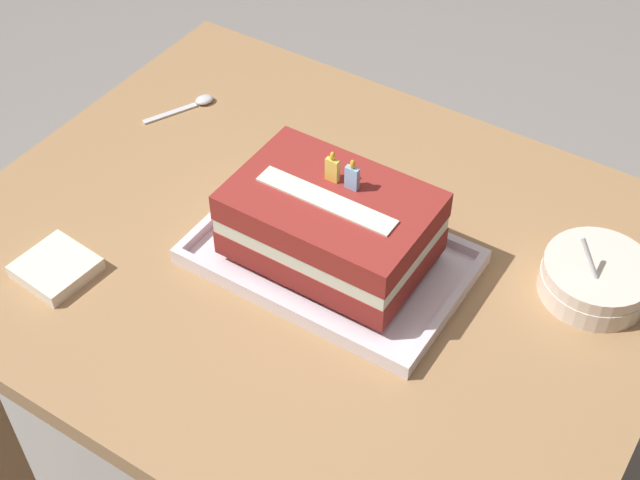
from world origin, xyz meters
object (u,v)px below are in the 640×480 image
Objects in this scene: serving_spoon_near_tray at (196,103)px; foil_tray at (331,259)px; birthday_cake at (331,223)px; napkin_pile at (56,268)px; bowl_stack at (596,278)px.

foil_tray is at bearing -25.88° from serving_spoon_near_tray.
birthday_cake is at bearing 90.00° from foil_tray.
napkin_pile is (0.08, -0.41, 0.00)m from serving_spoon_near_tray.
bowl_stack reaches higher than foil_tray.
birthday_cake is at bearing -25.88° from serving_spoon_near_tray.
foil_tray reaches higher than serving_spoon_near_tray.
birthday_cake is (0.00, 0.00, 0.07)m from foil_tray.
napkin_pile is (-0.63, -0.37, -0.02)m from bowl_stack.
serving_spoon_near_tray is at bearing 154.12° from foil_tray.
birthday_cake reaches higher than foil_tray.
birthday_cake reaches higher than napkin_pile.
birthday_cake reaches higher than bowl_stack.
foil_tray is at bearing -90.00° from birthday_cake.
napkin_pile is (-0.31, -0.22, 0.00)m from foil_tray.
napkin_pile is at bearing -149.99° from bowl_stack.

